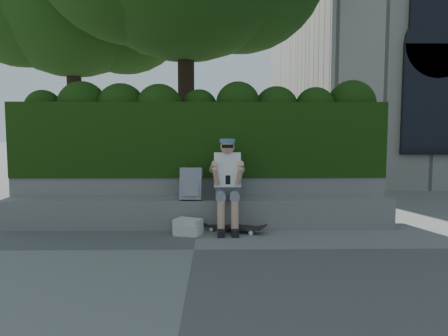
{
  "coord_description": "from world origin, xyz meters",
  "views": [
    {
      "loc": [
        0.29,
        -5.43,
        1.55
      ],
      "look_at": [
        0.4,
        1.0,
        0.95
      ],
      "focal_mm": 35.0,
      "sensor_mm": 36.0,
      "label": 1
    }
  ],
  "objects_px": {
    "person": "(227,181)",
    "backpack_plaid": "(191,184)",
    "backpack_ground": "(188,227)",
    "skateboard": "(233,227)"
  },
  "relations": [
    {
      "from": "person",
      "to": "backpack_plaid",
      "type": "xyz_separation_m",
      "value": [
        -0.55,
        0.08,
        -0.06
      ]
    },
    {
      "from": "person",
      "to": "backpack_ground",
      "type": "xyz_separation_m",
      "value": [
        -0.57,
        -0.32,
        -0.63
      ]
    },
    {
      "from": "skateboard",
      "to": "backpack_ground",
      "type": "bearing_deg",
      "value": -141.34
    },
    {
      "from": "skateboard",
      "to": "backpack_ground",
      "type": "distance_m",
      "value": 0.68
    },
    {
      "from": "person",
      "to": "backpack_ground",
      "type": "bearing_deg",
      "value": -150.66
    },
    {
      "from": "person",
      "to": "backpack_plaid",
      "type": "relative_size",
      "value": 2.85
    },
    {
      "from": "skateboard",
      "to": "backpack_ground",
      "type": "xyz_separation_m",
      "value": [
        -0.65,
        -0.2,
        0.04
      ]
    },
    {
      "from": "skateboard",
      "to": "backpack_plaid",
      "type": "distance_m",
      "value": 0.91
    },
    {
      "from": "backpack_plaid",
      "to": "person",
      "type": "bearing_deg",
      "value": -4.62
    },
    {
      "from": "backpack_plaid",
      "to": "backpack_ground",
      "type": "bearing_deg",
      "value": -89.37
    }
  ]
}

